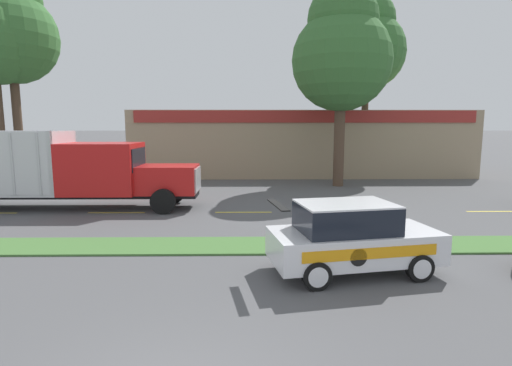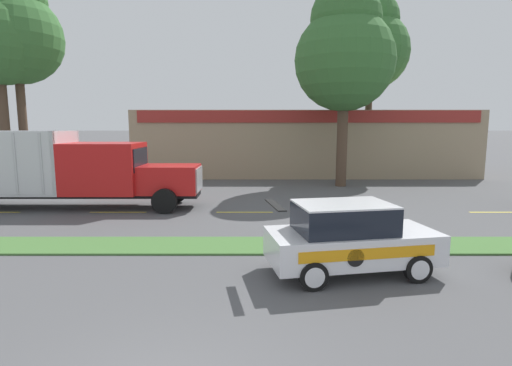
# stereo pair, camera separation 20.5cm
# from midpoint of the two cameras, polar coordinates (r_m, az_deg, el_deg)

# --- Properties ---
(grass_verge) EXTENTS (120.00, 1.74, 0.06)m
(grass_verge) POSITION_cam_midpoint_polar(r_m,az_deg,el_deg) (12.39, -6.50, -8.89)
(grass_verge) COLOR #477538
(grass_verge) RESTS_ON ground_plane
(centre_line_3) EXTENTS (2.40, 0.14, 0.01)m
(centre_line_3) POSITION_cam_midpoint_polar(r_m,az_deg,el_deg) (18.01, -19.62, -4.00)
(centre_line_3) COLOR yellow
(centre_line_3) RESTS_ON ground_plane
(centre_line_4) EXTENTS (2.40, 0.14, 0.01)m
(centre_line_4) POSITION_cam_midpoint_polar(r_m,az_deg,el_deg) (17.06, -2.14, -4.19)
(centre_line_4) COLOR yellow
(centre_line_4) RESTS_ON ground_plane
(centre_line_5) EXTENTS (2.40, 0.14, 0.01)m
(centre_line_5) POSITION_cam_midpoint_polar(r_m,az_deg,el_deg) (17.78, 15.59, -3.98)
(centre_line_5) COLOR yellow
(centre_line_5) RESTS_ON ground_plane
(centre_line_6) EXTENTS (2.40, 0.14, 0.01)m
(centre_line_6) POSITION_cam_midpoint_polar(r_m,az_deg,el_deg) (19.98, 30.64, -3.51)
(centre_line_6) COLOR yellow
(centre_line_6) RESTS_ON ground_plane
(dump_truck_mid) EXTENTS (12.26, 2.70, 3.49)m
(dump_truck_mid) POSITION_cam_midpoint_polar(r_m,az_deg,el_deg) (19.32, -24.28, 1.27)
(dump_truck_mid) COLOR black
(dump_truck_mid) RESTS_ON ground_plane
(rally_car) EXTENTS (4.39, 2.53, 1.82)m
(rally_car) POSITION_cam_midpoint_polar(r_m,az_deg,el_deg) (10.25, 12.90, -7.58)
(rally_car) COLOR white
(rally_car) RESTS_ON ground_plane
(store_building_backdrop) EXTENTS (24.26, 12.10, 4.72)m
(store_building_backdrop) POSITION_cam_midpoint_polar(r_m,az_deg,el_deg) (33.34, 5.46, 5.92)
(store_building_backdrop) COLOR #9E896B
(store_building_backdrop) RESTS_ON ground_plane
(tree_behind_left) EXTENTS (5.32, 5.32, 12.80)m
(tree_behind_left) POSITION_cam_midpoint_polar(r_m,az_deg,el_deg) (30.63, 15.42, 18.53)
(tree_behind_left) COLOR brown
(tree_behind_left) RESTS_ON ground_plane
(tree_behind_right) EXTENTS (5.87, 5.87, 11.84)m
(tree_behind_right) POSITION_cam_midpoint_polar(r_m,az_deg,el_deg) (25.12, 11.92, 17.95)
(tree_behind_right) COLOR brown
(tree_behind_right) RESTS_ON ground_plane
(tree_behind_far_right) EXTENTS (6.13, 6.13, 14.13)m
(tree_behind_far_right) POSITION_cam_midpoint_polar(r_m,az_deg,el_deg) (33.10, -31.88, 18.23)
(tree_behind_far_right) COLOR brown
(tree_behind_far_right) RESTS_ON ground_plane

